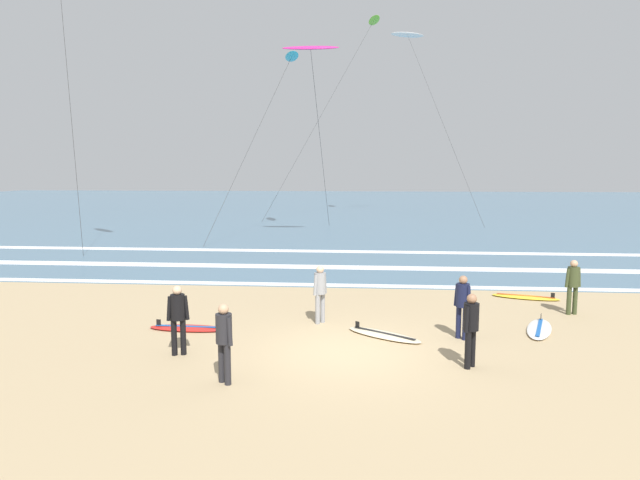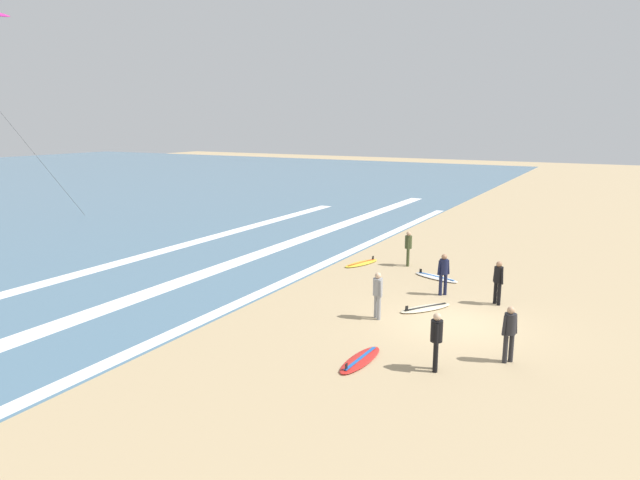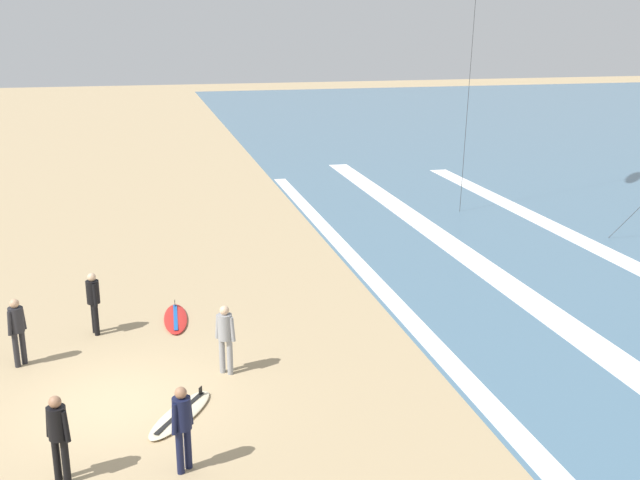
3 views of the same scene
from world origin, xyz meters
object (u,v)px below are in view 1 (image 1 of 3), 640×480
Objects in this scene: kite_lime_far_left at (373,22)px; kite_magenta_high_left at (311,49)px; surfboard_right_spare at (526,297)px; surfboard_near_water at (189,328)px; surfer_left_far at (224,336)px; surfer_foreground_main at (320,289)px; surfboard_foreground_flat at (539,329)px; surfer_mid_group at (463,301)px; kite_cyan_low_near at (291,58)px; surfboard_left_pile at (384,335)px; surfer_right_near at (573,282)px; kite_white_high_right at (408,36)px; surfer_background_far at (178,314)px; surfer_left_near at (471,324)px.

kite_magenta_high_left is at bearing -100.71° from kite_lime_far_left.
surfboard_right_spare is 37.13m from kite_lime_far_left.
surfer_left_far is at bearing -62.00° from surfboard_near_water.
surfboard_right_spare is (6.44, 3.52, -0.91)m from surfer_foreground_main.
surfboard_near_water and surfboard_foreground_flat have the same top height.
kite_magenta_high_left is at bearing 96.61° from surfer_foreground_main.
surfer_mid_group is 21.67m from kite_magenta_high_left.
surfboard_foreground_flat is at bearing -66.07° from kite_magenta_high_left.
surfboard_left_pile is at bearing -76.96° from kite_cyan_low_near.
surfer_left_far is 29.50m from kite_cyan_low_near.
surfer_mid_group is 0.77× the size of surfboard_left_pile.
surfer_right_near is 38.84m from kite_white_high_right.
surfboard_foreground_flat is (7.27, 4.26, -0.91)m from surfer_left_far.
kite_white_high_right is (1.08, 38.43, 15.02)m from surfer_mid_group.
kite_lime_far_left is (4.54, 39.12, 16.04)m from surfer_background_far.
kite_cyan_low_near is (-5.57, 24.05, 11.48)m from surfboard_left_pile.
kite_lime_far_left reaches higher than surfer_left_near.
surfer_left_far is 0.73× the size of surfboard_foreground_flat.
surfer_right_near is 0.10× the size of kite_white_high_right.
kite_lime_far_left is (1.58, 36.20, 16.04)m from surfer_foreground_main.
kite_magenta_high_left reaches higher than surfboard_near_water.
kite_white_high_right is 3.46m from kite_lime_far_left.
surfboard_near_water is at bearing -101.95° from kite_white_high_right.
surfboard_left_pile is at bearing 21.06° from surfer_background_far.
surfer_foreground_main is at bearing 137.29° from surfer_left_near.
surfboard_foreground_flat is at bearing -2.36° from surfer_foreground_main.
surfer_mid_group is at bearing -73.03° from kite_magenta_high_left.
kite_lime_far_left is (-2.05, 37.35, 16.04)m from surfer_mid_group.
kite_magenta_high_left is at bearing 91.33° from surfer_left_far.
kite_magenta_high_left is (-2.00, 17.28, 9.90)m from surfer_foreground_main.
surfer_foreground_main is 0.73× the size of surfboard_foreground_flat.
surfboard_left_pile is at bearing -94.45° from kite_white_high_right.
kite_white_high_right is (6.70, 19.99, 5.12)m from kite_magenta_high_left.
surfer_mid_group is at bearing -86.86° from kite_lime_far_left.
surfer_mid_group is 1.00× the size of surfer_foreground_main.
surfer_right_near is at bearing 23.69° from surfer_background_far.
surfer_left_far is 4.74m from surfer_foreground_main.
surfboard_right_spare is at bearing -81.52° from kite_lime_far_left.
surfer_mid_group is 0.73× the size of surfboard_foreground_flat.
surfer_left_near is 0.73× the size of surfboard_foreground_flat.
kite_cyan_low_near is at bearing 108.20° from kite_magenta_high_left.
surfer_foreground_main is (-3.46, 3.19, 0.00)m from surfer_left_near.
surfer_foreground_main is 25.55m from kite_cyan_low_near.
surfer_left_near is 1.00× the size of surfer_right_near.
kite_magenta_high_left reaches higher than surfer_background_far.
kite_magenta_high_left reaches higher than surfboard_right_spare.
surfer_background_far is (-10.17, -4.46, 0.00)m from surfer_right_near.
surfer_left_far is at bearing -85.08° from kite_cyan_low_near.
surfboard_foreground_flat is at bearing 17.05° from surfer_background_far.
surfboard_right_spare is (7.94, 8.02, -0.91)m from surfer_left_far.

